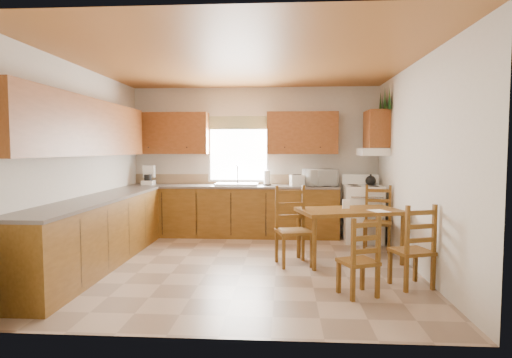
# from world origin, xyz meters

# --- Properties ---
(floor) EXTENTS (4.50, 4.50, 0.00)m
(floor) POSITION_xyz_m (0.00, 0.00, 0.00)
(floor) COLOR gray
(floor) RESTS_ON ground
(ceiling) EXTENTS (4.50, 4.50, 0.00)m
(ceiling) POSITION_xyz_m (0.00, 0.00, 2.70)
(ceiling) COLOR #A0612B
(ceiling) RESTS_ON floor
(wall_left) EXTENTS (4.50, 4.50, 0.00)m
(wall_left) POSITION_xyz_m (-2.25, 0.00, 1.35)
(wall_left) COLOR beige
(wall_left) RESTS_ON floor
(wall_right) EXTENTS (4.50, 4.50, 0.00)m
(wall_right) POSITION_xyz_m (2.25, 0.00, 1.35)
(wall_right) COLOR beige
(wall_right) RESTS_ON floor
(wall_back) EXTENTS (4.50, 4.50, 0.00)m
(wall_back) POSITION_xyz_m (0.00, 2.25, 1.35)
(wall_back) COLOR beige
(wall_back) RESTS_ON floor
(wall_front) EXTENTS (4.50, 4.50, 0.00)m
(wall_front) POSITION_xyz_m (0.00, -2.25, 1.35)
(wall_front) COLOR beige
(wall_front) RESTS_ON floor
(lower_cab_back) EXTENTS (3.75, 0.60, 0.88)m
(lower_cab_back) POSITION_xyz_m (-0.38, 1.95, 0.44)
(lower_cab_back) COLOR brown
(lower_cab_back) RESTS_ON floor
(lower_cab_left) EXTENTS (0.60, 3.60, 0.88)m
(lower_cab_left) POSITION_xyz_m (-1.95, -0.15, 0.44)
(lower_cab_left) COLOR brown
(lower_cab_left) RESTS_ON floor
(counter_back) EXTENTS (3.75, 0.63, 0.04)m
(counter_back) POSITION_xyz_m (-0.38, 1.95, 0.90)
(counter_back) COLOR #5B524C
(counter_back) RESTS_ON lower_cab_back
(counter_left) EXTENTS (0.63, 3.60, 0.04)m
(counter_left) POSITION_xyz_m (-1.95, -0.15, 0.90)
(counter_left) COLOR #5B524C
(counter_left) RESTS_ON lower_cab_left
(backsplash) EXTENTS (3.75, 0.01, 0.18)m
(backsplash) POSITION_xyz_m (-0.38, 2.24, 1.01)
(backsplash) COLOR #917957
(backsplash) RESTS_ON counter_back
(upper_cab_back_left) EXTENTS (1.41, 0.33, 0.75)m
(upper_cab_back_left) POSITION_xyz_m (-1.55, 2.08, 1.85)
(upper_cab_back_left) COLOR brown
(upper_cab_back_left) RESTS_ON wall_back
(upper_cab_back_right) EXTENTS (1.25, 0.33, 0.75)m
(upper_cab_back_right) POSITION_xyz_m (0.86, 2.08, 1.85)
(upper_cab_back_right) COLOR brown
(upper_cab_back_right) RESTS_ON wall_back
(upper_cab_left) EXTENTS (0.33, 3.60, 0.75)m
(upper_cab_left) POSITION_xyz_m (-2.08, -0.15, 1.85)
(upper_cab_left) COLOR brown
(upper_cab_left) RESTS_ON wall_left
(upper_cab_stove) EXTENTS (0.33, 0.62, 0.62)m
(upper_cab_stove) POSITION_xyz_m (2.08, 1.65, 1.90)
(upper_cab_stove) COLOR brown
(upper_cab_stove) RESTS_ON wall_right
(range_hood) EXTENTS (0.44, 0.62, 0.12)m
(range_hood) POSITION_xyz_m (2.03, 1.65, 1.52)
(range_hood) COLOR silver
(range_hood) RESTS_ON wall_right
(window_frame) EXTENTS (1.13, 0.02, 1.18)m
(window_frame) POSITION_xyz_m (-0.30, 2.22, 1.55)
(window_frame) COLOR silver
(window_frame) RESTS_ON wall_back
(window_pane) EXTENTS (1.05, 0.01, 1.10)m
(window_pane) POSITION_xyz_m (-0.30, 2.21, 1.55)
(window_pane) COLOR white
(window_pane) RESTS_ON wall_back
(window_valance) EXTENTS (1.19, 0.01, 0.24)m
(window_valance) POSITION_xyz_m (-0.30, 2.19, 2.05)
(window_valance) COLOR #435C2E
(window_valance) RESTS_ON wall_back
(sink_basin) EXTENTS (0.75, 0.45, 0.04)m
(sink_basin) POSITION_xyz_m (-0.30, 1.95, 0.94)
(sink_basin) COLOR silver
(sink_basin) RESTS_ON counter_back
(pine_decal_a) EXTENTS (0.22, 0.22, 0.36)m
(pine_decal_a) POSITION_xyz_m (2.21, 1.33, 2.38)
(pine_decal_a) COLOR #123913
(pine_decal_a) RESTS_ON wall_right
(pine_decal_b) EXTENTS (0.22, 0.22, 0.36)m
(pine_decal_b) POSITION_xyz_m (2.21, 1.65, 2.42)
(pine_decal_b) COLOR #123913
(pine_decal_b) RESTS_ON wall_right
(pine_decal_c) EXTENTS (0.22, 0.22, 0.36)m
(pine_decal_c) POSITION_xyz_m (2.21, 1.97, 2.38)
(pine_decal_c) COLOR #123913
(pine_decal_c) RESTS_ON wall_right
(stove) EXTENTS (0.66, 0.67, 0.93)m
(stove) POSITION_xyz_m (1.88, 1.63, 0.47)
(stove) COLOR silver
(stove) RESTS_ON floor
(coffeemaker) EXTENTS (0.23, 0.27, 0.36)m
(coffeemaker) POSITION_xyz_m (-1.92, 1.95, 1.10)
(coffeemaker) COLOR silver
(coffeemaker) RESTS_ON counter_back
(paper_towel) EXTENTS (0.13, 0.13, 0.26)m
(paper_towel) POSITION_xyz_m (0.24, 1.99, 1.05)
(paper_towel) COLOR white
(paper_towel) RESTS_ON counter_back
(toaster) EXTENTS (0.27, 0.21, 0.19)m
(toaster) POSITION_xyz_m (0.77, 1.89, 1.02)
(toaster) COLOR silver
(toaster) RESTS_ON counter_back
(microwave) EXTENTS (0.60, 0.52, 0.30)m
(microwave) POSITION_xyz_m (1.18, 1.91, 1.07)
(microwave) COLOR silver
(microwave) RESTS_ON counter_back
(dining_table) EXTENTS (1.53, 1.12, 0.73)m
(dining_table) POSITION_xyz_m (1.45, 0.31, 0.37)
(dining_table) COLOR brown
(dining_table) RESTS_ON floor
(chair_near_left) EXTENTS (0.46, 0.46, 0.86)m
(chair_near_left) POSITION_xyz_m (1.33, -1.10, 0.43)
(chair_near_left) COLOR brown
(chair_near_left) RESTS_ON floor
(chair_near_right) EXTENTS (0.50, 0.49, 0.95)m
(chair_near_right) POSITION_xyz_m (1.99, -0.77, 0.48)
(chair_near_right) COLOR brown
(chair_near_right) RESTS_ON floor
(chair_far_left) EXTENTS (0.54, 0.53, 1.06)m
(chair_far_left) POSITION_xyz_m (0.68, 0.08, 0.53)
(chair_far_left) COLOR brown
(chair_far_left) RESTS_ON floor
(chair_far_right) EXTENTS (0.50, 0.49, 0.99)m
(chair_far_right) POSITION_xyz_m (1.99, 1.02, 0.50)
(chair_far_right) COLOR brown
(chair_far_right) RESTS_ON floor
(table_paper) EXTENTS (0.29, 0.33, 0.00)m
(table_paper) POSITION_xyz_m (1.82, 0.16, 0.74)
(table_paper) COLOR white
(table_paper) RESTS_ON dining_table
(table_card) EXTENTS (0.10, 0.03, 0.13)m
(table_card) POSITION_xyz_m (1.41, 0.37, 0.80)
(table_card) COLOR white
(table_card) RESTS_ON dining_table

